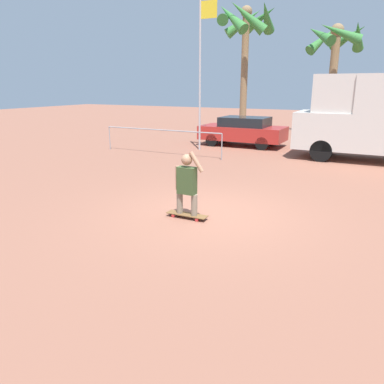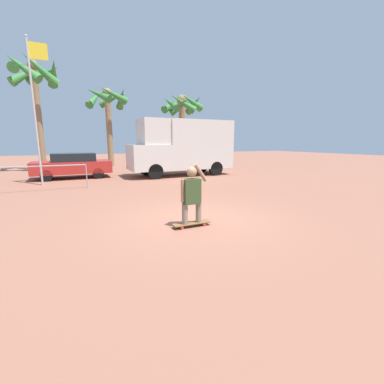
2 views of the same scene
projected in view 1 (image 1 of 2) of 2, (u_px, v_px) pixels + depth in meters
ground_plane at (209, 214)px, 8.75m from camera, size 80.00×80.00×0.00m
skateboard at (187, 215)px, 8.44m from camera, size 0.96×0.25×0.09m
person_skateboarder at (187, 181)px, 8.23m from camera, size 0.69×0.24×1.44m
parked_car_red at (243, 131)px, 18.43m from camera, size 4.10×1.90×1.41m
palm_tree_center_background at (336, 46)px, 21.80m from camera, size 3.56×3.69×6.49m
palm_tree_far_left at (246, 27)px, 22.11m from camera, size 3.51×3.76×7.62m
flagpole at (201, 65)px, 16.44m from camera, size 0.84×0.12×6.57m
plaza_railing_segment at (161, 133)px, 16.08m from camera, size 5.70×0.05×1.08m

